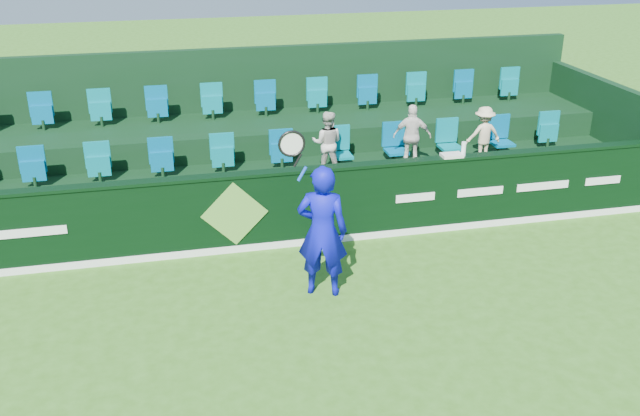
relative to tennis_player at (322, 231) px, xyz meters
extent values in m
plane|color=#326417|center=(-1.09, -2.31, -1.01)|extent=(60.00, 60.00, 0.00)
cube|color=black|center=(-1.09, 1.69, -0.36)|extent=(16.00, 0.20, 1.30)
cube|color=black|center=(-1.09, 1.69, 0.31)|extent=(16.00, 0.24, 0.05)
cube|color=white|center=(-1.09, 1.58, -0.95)|extent=(16.00, 0.02, 0.12)
cube|color=#609B38|center=(-1.09, 1.58, -0.31)|extent=(1.10, 0.02, 1.10)
cube|color=white|center=(-4.19, 1.58, -0.31)|extent=(1.00, 0.01, 0.14)
cube|color=white|center=(2.01, 1.58, -0.31)|extent=(0.70, 0.01, 0.14)
cube|color=white|center=(3.21, 1.58, -0.31)|extent=(0.85, 0.01, 0.14)
cube|color=white|center=(4.41, 1.58, -0.31)|extent=(1.00, 0.01, 0.14)
cube|color=white|center=(5.61, 1.58, -0.31)|extent=(0.70, 0.01, 0.14)
cube|color=black|center=(-1.09, 2.79, -0.61)|extent=(16.00, 2.00, 0.80)
cube|color=black|center=(-1.09, 4.69, -0.36)|extent=(16.00, 1.80, 1.30)
cube|color=black|center=(-1.09, 5.69, 0.29)|extent=(16.00, 0.20, 2.60)
cube|color=black|center=(6.81, 3.69, -0.01)|extent=(0.20, 4.00, 2.00)
cube|color=#03727B|center=(-1.09, 3.19, 0.09)|extent=(13.50, 0.50, 0.60)
cube|color=#03727B|center=(-1.09, 4.99, 0.59)|extent=(13.50, 0.50, 0.60)
imported|color=#0B0DC0|center=(0.00, 0.00, -0.01)|extent=(0.85, 0.69, 2.00)
cylinder|color=#143FBF|center=(-0.30, -0.10, 0.93)|extent=(0.15, 0.04, 0.21)
cylinder|color=black|center=(-0.36, -0.10, 1.13)|extent=(0.13, 0.03, 0.19)
torus|color=black|center=(-0.44, -0.10, 1.37)|extent=(0.51, 0.04, 0.51)
cylinder|color=silver|center=(-0.44, -0.10, 1.37)|extent=(0.42, 0.01, 0.42)
imported|color=beige|center=(0.75, 2.81, 0.37)|extent=(0.68, 0.60, 1.16)
imported|color=silver|center=(2.36, 2.81, 0.38)|extent=(0.75, 0.48, 1.19)
imported|color=beige|center=(3.78, 2.81, 0.32)|extent=(0.69, 0.40, 1.06)
cube|color=silver|center=(2.67, 1.69, 0.36)|extent=(0.36, 0.23, 0.05)
cylinder|color=white|center=(2.88, 1.69, 0.46)|extent=(0.08, 0.08, 0.25)
camera|label=1|loc=(-2.10, -9.03, 4.36)|focal=40.00mm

